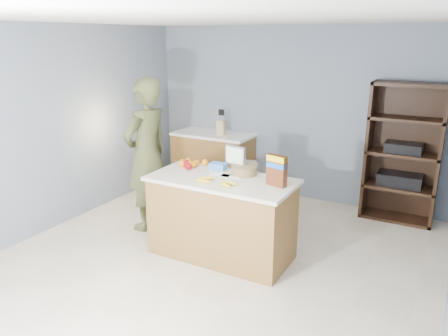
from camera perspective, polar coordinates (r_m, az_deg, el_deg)
The scene contains 15 objects.
floor at distance 4.75m, azimuth -2.08°, elevation -12.73°, with size 4.50×5.00×0.02m, color beige.
walls at distance 4.19m, azimuth -2.32°, elevation 7.34°, with size 4.52×5.02×2.51m.
counter_peninsula at distance 4.79m, azimuth -0.29°, elevation -6.85°, with size 1.56×0.76×0.90m.
back_cabinet at distance 6.90m, azimuth -1.38°, elevation 0.93°, with size 1.24×0.62×0.90m.
shelving_unit at distance 6.10m, azimuth 22.35°, elevation 1.53°, with size 0.90×0.40×1.80m.
person at distance 5.44m, azimuth -10.01°, elevation 1.67°, with size 0.69×0.45×1.89m, color #3F4425.
knife_block at distance 6.65m, azimuth -0.35°, elevation 5.36°, with size 0.12×0.10×0.31m.
envelopes at distance 4.70m, azimuth 0.20°, elevation -0.99°, with size 0.36×0.14×0.00m.
bananas at distance 4.45m, azimuth -1.07°, elevation -1.79°, with size 0.46×0.21×0.04m.
apples at distance 4.97m, azimuth -4.83°, elevation 0.41°, with size 0.17×0.17×0.08m.
oranges at distance 5.05m, azimuth -4.28°, elevation 0.64°, with size 0.31×0.26×0.07m.
blue_carton at distance 4.90m, azimuth -0.78°, elevation 0.22°, with size 0.18×0.12×0.08m, color blue.
salad_bowl at distance 4.74m, azimuth 2.67°, elevation -0.17°, with size 0.30×0.30×0.13m.
tv at distance 4.85m, azimuth 1.50°, elevation 1.50°, with size 0.28×0.12×0.28m.
cereal_box at distance 4.37m, azimuth 6.91°, elevation -0.04°, with size 0.22×0.12×0.31m.
Camera 1 is at (2.13, -3.54, 2.34)m, focal length 35.00 mm.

